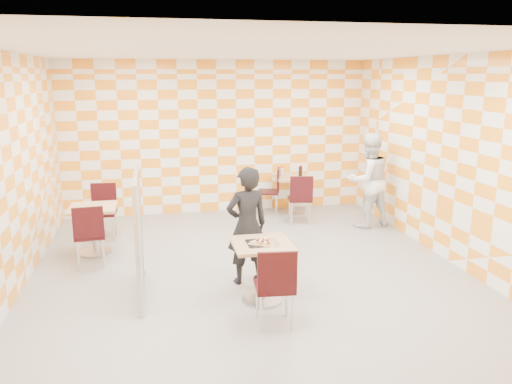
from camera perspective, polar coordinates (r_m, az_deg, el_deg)
room_shell at (r=7.05m, az=-1.36°, el=3.36°), size 7.00×7.00×7.00m
main_table at (r=6.08m, az=0.72°, el=-7.97°), size 0.70×0.70×0.75m
second_table at (r=9.94m, az=4.19°, el=0.41°), size 0.70×0.70×0.75m
empty_table at (r=8.08m, az=-18.05°, el=-3.25°), size 0.70×0.70×0.75m
chair_main_front at (r=5.44m, az=2.25°, el=-10.25°), size 0.46×0.47×0.92m
chair_second_front at (r=9.23m, az=5.12°, el=-0.39°), size 0.48×0.49×0.92m
chair_second_side at (r=9.86m, az=1.94°, el=0.54°), size 0.53×0.52×0.92m
chair_empty_near at (r=7.50m, az=-18.52°, el=-4.26°), size 0.46×0.47×0.92m
chair_empty_far at (r=8.82m, az=-17.03°, el=-1.57°), size 0.45×0.46×0.92m
partition at (r=6.34m, az=-13.25°, el=-4.76°), size 0.08×1.38×1.55m
man_dark at (r=6.54m, az=-1.03°, el=-3.86°), size 0.64×0.48×1.57m
man_white at (r=9.21m, az=12.71°, el=1.31°), size 0.93×0.78×1.71m
pizza_on_foil at (r=5.98m, az=0.76°, el=-5.71°), size 0.40×0.40×0.04m
sport_bottle at (r=9.95m, az=2.96°, el=2.37°), size 0.06×0.06×0.20m
soda_bottle at (r=9.92m, az=5.10°, el=2.39°), size 0.07×0.07×0.23m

